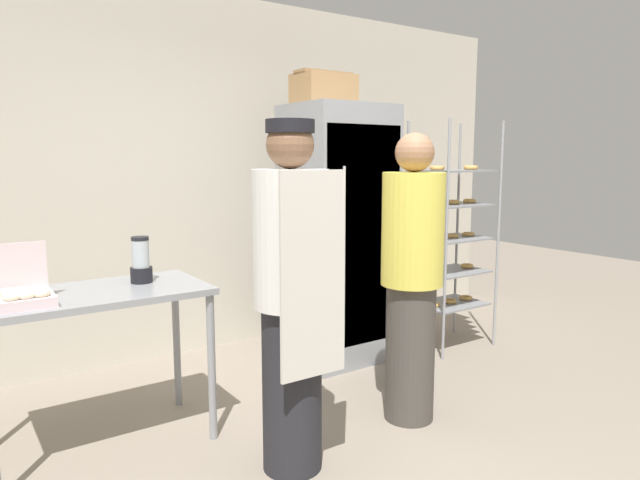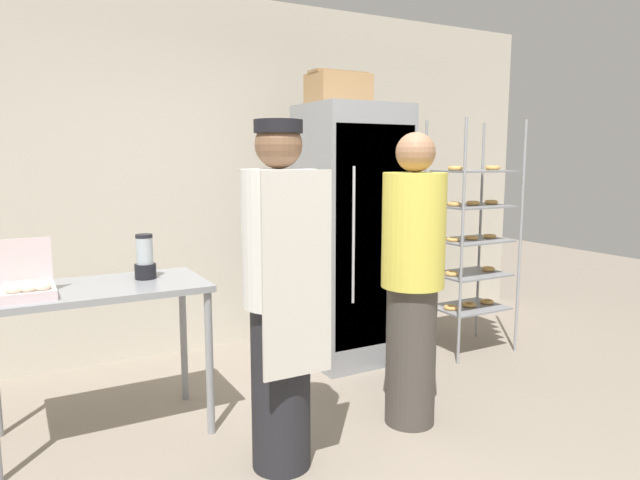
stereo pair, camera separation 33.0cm
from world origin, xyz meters
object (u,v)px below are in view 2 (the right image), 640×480
donut_box (28,288)px  person_baker (280,293)px  baking_rack (472,239)px  blender_pitcher (145,259)px  person_customer (413,279)px  cardboard_storage_box (338,89)px  refrigerator (352,235)px

donut_box → person_baker: 1.27m
baking_rack → blender_pitcher: size_ratio=7.12×
person_baker → person_customer: person_baker is taller
cardboard_storage_box → person_customer: bearing=-99.6°
refrigerator → person_baker: size_ratio=1.12×
refrigerator → cardboard_storage_box: (-0.08, 0.09, 1.09)m
donut_box → person_customer: size_ratio=0.17×
donut_box → person_customer: (1.95, -0.58, -0.05)m
baking_rack → person_customer: (-1.22, -0.81, -0.04)m
cardboard_storage_box → person_customer: (-0.20, -1.19, -1.20)m
donut_box → cardboard_storage_box: cardboard_storage_box is taller
cardboard_storage_box → person_baker: size_ratio=0.25×
refrigerator → cardboard_storage_box: cardboard_storage_box is taller
refrigerator → donut_box: (-2.23, -0.53, -0.06)m
donut_box → refrigerator: bearing=13.3°
donut_box → person_baker: bearing=-31.3°
baking_rack → donut_box: size_ratio=6.44×
donut_box → person_customer: person_customer is taller
blender_pitcher → person_baker: (0.47, -0.85, -0.08)m
blender_pitcher → person_customer: bearing=-29.8°
baking_rack → person_baker: baking_rack is taller
donut_box → blender_pitcher: donut_box is taller
donut_box → blender_pitcher: bearing=16.9°
baking_rack → cardboard_storage_box: size_ratio=4.24×
donut_box → blender_pitcher: size_ratio=1.11×
baking_rack → blender_pitcher: 2.56m
person_customer → cardboard_storage_box: bearing=80.4°
baking_rack → person_baker: 2.27m
baking_rack → cardboard_storage_box: 1.59m
baking_rack → cardboard_storage_box: cardboard_storage_box is taller
refrigerator → person_customer: bearing=-104.1°
blender_pitcher → cardboard_storage_box: bearing=15.4°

